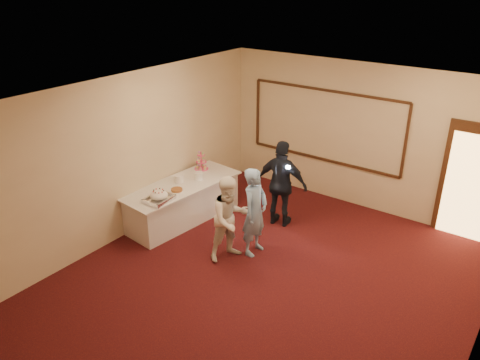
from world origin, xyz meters
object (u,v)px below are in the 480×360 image
object	(u,v)px
pavlova_tray	(159,197)
plate_stack_b	(199,176)
guest	(282,184)
cupcake_stand	(201,162)
plate_stack_a	(179,179)
man	(255,212)
woman	(230,219)
tart	(177,190)
buffet_table	(182,201)

from	to	relation	value
pavlova_tray	plate_stack_b	distance (m)	1.15
pavlova_tray	guest	bearing A→B (deg)	49.14
cupcake_stand	plate_stack_a	bearing A→B (deg)	-83.73
plate_stack_b	guest	size ratio (longest dim) A/B	0.10
man	woman	size ratio (longest dim) A/B	1.05
plate_stack_a	tart	world-z (taller)	plate_stack_a
buffet_table	man	distance (m)	1.89
cupcake_stand	tart	size ratio (longest dim) A/B	1.68
plate_stack_b	man	size ratio (longest dim) A/B	0.11
cupcake_stand	plate_stack_b	world-z (taller)	cupcake_stand
plate_stack_b	man	distance (m)	1.79
man	woman	distance (m)	0.45
plate_stack_a	plate_stack_b	world-z (taller)	plate_stack_a
woman	tart	bearing A→B (deg)	102.85
pavlova_tray	guest	distance (m)	2.33
man	woman	world-z (taller)	man
woman	pavlova_tray	bearing A→B (deg)	121.88
cupcake_stand	tart	world-z (taller)	cupcake_stand
plate_stack_b	woman	bearing A→B (deg)	-31.71
woman	cupcake_stand	bearing A→B (deg)	75.05
plate_stack_a	man	xyz separation A→B (m)	(1.92, -0.19, -0.05)
man	guest	distance (m)	1.15
pavlova_tray	plate_stack_a	bearing A→B (deg)	107.03
buffet_table	tart	size ratio (longest dim) A/B	10.13
cupcake_stand	woman	bearing A→B (deg)	-37.12
tart	guest	size ratio (longest dim) A/B	0.15
pavlova_tray	man	bearing A→B (deg)	20.42
plate_stack_b	man	bearing A→B (deg)	-17.05
cupcake_stand	plate_stack_b	size ratio (longest dim) A/B	2.38
man	guest	bearing A→B (deg)	5.20
tart	woman	size ratio (longest dim) A/B	0.17
cupcake_stand	tart	bearing A→B (deg)	-73.77
plate_stack_b	tart	bearing A→B (deg)	-88.32
plate_stack_a	man	world-z (taller)	man
plate_stack_a	tart	xyz separation A→B (m)	(0.24, -0.33, -0.06)
plate_stack_b	pavlova_tray	bearing A→B (deg)	-88.35
pavlova_tray	plate_stack_a	distance (m)	0.85
tart	plate_stack_b	bearing A→B (deg)	91.68
plate_stack_a	plate_stack_b	distance (m)	0.40
cupcake_stand	man	distance (m)	2.23
buffet_table	cupcake_stand	size ratio (longest dim) A/B	6.01
plate_stack_a	tart	distance (m)	0.41
buffet_table	guest	distance (m)	2.01
plate_stack_b	buffet_table	bearing A→B (deg)	-109.62
plate_stack_a	woman	bearing A→B (deg)	-18.68
pavlova_tray	cupcake_stand	distance (m)	1.61
cupcake_stand	woman	distance (m)	2.22
woman	guest	size ratio (longest dim) A/B	0.88
tart	pavlova_tray	bearing A→B (deg)	-88.40
tart	man	distance (m)	1.69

